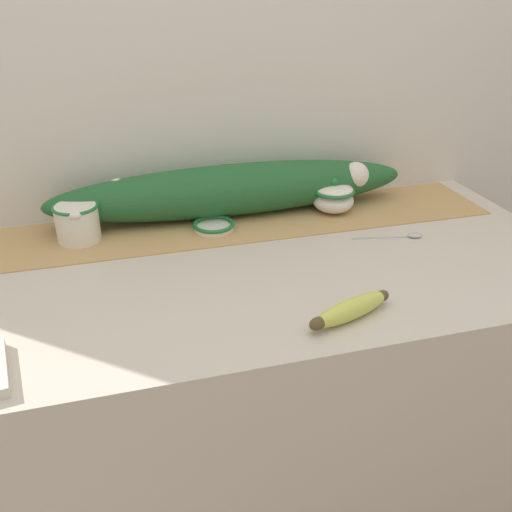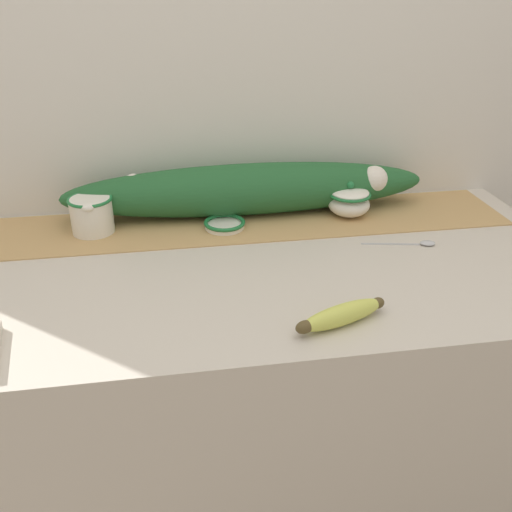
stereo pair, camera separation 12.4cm
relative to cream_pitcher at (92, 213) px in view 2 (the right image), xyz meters
The scene contains 9 objects.
countertop 0.70m from the cream_pitcher, 29.85° to the right, with size 1.50×0.75×0.93m, color beige.
back_wall 0.49m from the cream_pitcher, 21.40° to the left, with size 2.30×0.04×2.40m, color silver.
table_runner 0.41m from the cream_pitcher, ahead, with size 1.38×0.26×0.00m, color tan.
cream_pitcher is the anchor object (origin of this frame).
sugar_bowl 0.68m from the cream_pitcher, ahead, with size 0.12×0.12×0.10m.
small_dish 0.34m from the cream_pitcher, ahead, with size 0.11×0.11×0.02m.
banana 0.72m from the cream_pitcher, 45.24° to the right, with size 0.20×0.10×0.04m.
spoon 0.83m from the cream_pitcher, 14.34° to the right, with size 0.18×0.05×0.01m.
poinsettia_garland 0.42m from the cream_pitcher, ahead, with size 0.99×0.15×0.14m.
Camera 2 is at (-0.21, -1.15, 1.55)m, focal length 40.00 mm.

